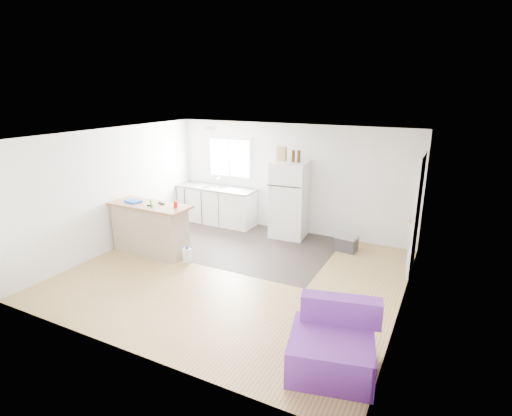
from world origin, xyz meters
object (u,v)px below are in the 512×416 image
at_px(kitchen_cabinets, 217,205).
at_px(cleaner_jug, 187,255).
at_px(bottle_right, 299,156).
at_px(purple_seat, 333,346).
at_px(cooler, 346,243).
at_px(mop, 152,245).
at_px(blue_tray, 133,201).
at_px(bottle_left, 293,156).
at_px(cardboard_box, 282,154).
at_px(peninsula, 150,228).
at_px(refrigerator, 289,200).
at_px(red_cup, 176,204).

bearing_deg(kitchen_cabinets, cleaner_jug, -70.05).
xyz_separation_m(cleaner_jug, bottle_right, (1.34, 2.13, 1.64)).
xyz_separation_m(kitchen_cabinets, purple_seat, (4.00, -3.84, -0.17)).
relative_size(cooler, mop, 0.40).
bearing_deg(mop, cooler, 20.32).
bearing_deg(kitchen_cabinets, purple_seat, -42.60).
distance_m(blue_tray, bottle_left, 3.32).
relative_size(purple_seat, cleaner_jug, 3.49).
relative_size(cooler, cardboard_box, 1.58).
distance_m(peninsula, cleaner_jug, 0.97).
distance_m(refrigerator, mop, 3.00).
relative_size(kitchen_cabinets, bottle_right, 7.91).
xyz_separation_m(cooler, bottle_right, (-1.15, 0.24, 1.61)).
bearing_deg(peninsula, mop, -45.46).
relative_size(mop, bottle_right, 4.70).
bearing_deg(purple_seat, blue_tray, 146.43).
relative_size(peninsula, cooler, 3.45).
bearing_deg(purple_seat, cardboard_box, 108.02).
height_order(kitchen_cabinets, mop, mop).
height_order(peninsula, bottle_left, bottle_left).
height_order(blue_tray, bottle_left, bottle_left).
bearing_deg(kitchen_cabinets, mop, -89.50).
distance_m(refrigerator, bottle_left, 0.96).
bearing_deg(peninsula, red_cup, 5.30).
bearing_deg(mop, cleaner_jug, -5.76).
xyz_separation_m(cleaner_jug, bottle_left, (1.22, 2.11, 1.64)).
bearing_deg(purple_seat, cooler, 88.84).
xyz_separation_m(red_cup, bottle_left, (1.51, 2.00, 0.72)).
bearing_deg(cooler, blue_tray, -145.25).
bearing_deg(blue_tray, cleaner_jug, -1.27).
bearing_deg(mop, refrigerator, 38.52).
bearing_deg(refrigerator, bottle_left, -35.68).
bearing_deg(cardboard_box, kitchen_cabinets, 177.25).
relative_size(refrigerator, bottle_right, 6.61).
distance_m(refrigerator, bottle_right, 0.97).
relative_size(red_cup, blue_tray, 0.40).
xyz_separation_m(peninsula, red_cup, (0.61, 0.05, 0.55)).
bearing_deg(mop, red_cup, 9.02).
height_order(purple_seat, mop, mop).
height_order(mop, bottle_left, bottle_left).
xyz_separation_m(refrigerator, red_cup, (-1.43, -2.05, 0.23)).
relative_size(kitchen_cabinets, cardboard_box, 6.59).
bearing_deg(mop, kitchen_cabinets, 78.66).
bearing_deg(cleaner_jug, peninsula, 157.13).
height_order(cardboard_box, bottle_left, cardboard_box).
height_order(bottle_left, bottle_right, same).
bearing_deg(cooler, mop, -140.84).
relative_size(peninsula, cardboard_box, 5.44).
bearing_deg(cooler, purple_seat, -69.58).
xyz_separation_m(kitchen_cabinets, bottle_right, (2.09, -0.08, 1.33)).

